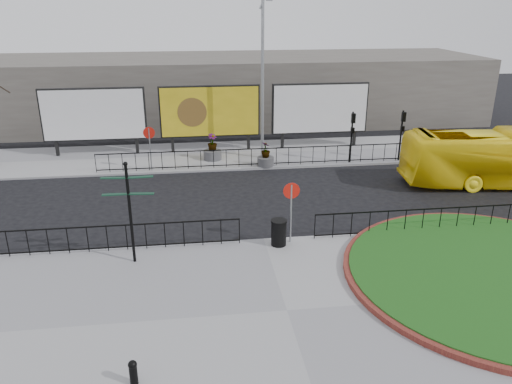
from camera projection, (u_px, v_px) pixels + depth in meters
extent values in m
plane|color=black|center=(264.00, 241.00, 19.99)|extent=(90.00, 90.00, 0.00)
cube|color=gray|center=(287.00, 312.00, 15.34)|extent=(30.00, 10.00, 0.12)
cube|color=gray|center=(236.00, 155.00, 31.08)|extent=(44.00, 6.00, 0.12)
cylinder|color=brown|center=(496.00, 275.00, 17.12)|extent=(10.40, 10.40, 0.18)
cylinder|color=#144412|center=(496.00, 275.00, 17.11)|extent=(10.00, 10.00, 0.22)
cylinder|color=gray|center=(150.00, 149.00, 27.62)|extent=(0.07, 0.07, 2.40)
cylinder|color=#B3150B|center=(149.00, 133.00, 27.28)|extent=(0.64, 0.03, 0.64)
cylinder|color=white|center=(149.00, 133.00, 27.30)|extent=(0.50, 0.03, 0.50)
cylinder|color=gray|center=(291.00, 214.00, 19.27)|extent=(0.07, 0.07, 2.40)
cylinder|color=#B3150B|center=(291.00, 191.00, 18.93)|extent=(0.64, 0.03, 0.64)
cylinder|color=white|center=(291.00, 191.00, 18.95)|extent=(0.50, 0.03, 0.50)
cube|color=black|center=(57.00, 148.00, 30.49)|extent=(0.18, 0.18, 1.00)
cube|color=black|center=(137.00, 145.00, 31.07)|extent=(0.18, 0.18, 1.00)
cube|color=black|center=(94.00, 114.00, 30.07)|extent=(6.20, 0.25, 3.20)
cube|color=silver|center=(93.00, 115.00, 29.92)|extent=(6.00, 0.06, 3.00)
cube|color=black|center=(173.00, 144.00, 31.34)|extent=(0.18, 0.18, 1.00)
cube|color=black|center=(248.00, 141.00, 31.92)|extent=(0.18, 0.18, 1.00)
cube|color=black|center=(210.00, 111.00, 30.91)|extent=(6.20, 0.25, 3.20)
cube|color=gold|center=(210.00, 112.00, 30.76)|extent=(6.00, 0.06, 3.00)
cube|color=black|center=(282.00, 140.00, 32.18)|extent=(0.18, 0.18, 1.00)
cube|color=black|center=(354.00, 138.00, 32.76)|extent=(0.18, 0.18, 1.00)
cube|color=black|center=(320.00, 108.00, 31.76)|extent=(6.20, 0.25, 3.20)
cube|color=silver|center=(321.00, 109.00, 31.61)|extent=(6.00, 0.06, 3.00)
cylinder|color=gray|center=(262.00, 83.00, 28.71)|extent=(0.18, 0.18, 9.00)
cylinder|color=gray|center=(263.00, 2.00, 27.15)|extent=(0.43, 0.10, 0.77)
cube|color=gray|center=(269.00, 0.00, 27.15)|extent=(0.35, 0.15, 0.12)
cylinder|color=black|center=(351.00, 137.00, 28.90)|extent=(0.10, 0.10, 3.00)
cube|color=black|center=(353.00, 118.00, 28.38)|extent=(0.22, 0.18, 0.55)
cube|color=black|center=(353.00, 130.00, 28.63)|extent=(0.20, 0.16, 0.30)
cylinder|color=black|center=(401.00, 136.00, 29.26)|extent=(0.10, 0.10, 3.00)
cube|color=black|center=(404.00, 117.00, 28.74)|extent=(0.22, 0.18, 0.55)
cube|color=black|center=(402.00, 129.00, 28.99)|extent=(0.20, 0.16, 0.30)
cube|color=#615C55|center=(224.00, 89.00, 39.47)|extent=(40.00, 10.00, 5.00)
cylinder|color=black|center=(130.00, 215.00, 17.56)|extent=(0.10, 0.10, 3.67)
sphere|color=black|center=(125.00, 164.00, 16.88)|extent=(0.16, 0.16, 0.16)
cube|color=#0E3321|center=(113.00, 178.00, 17.04)|extent=(0.87, 0.24, 0.03)
cube|color=#0E3321|center=(140.00, 177.00, 17.13)|extent=(0.87, 0.21, 0.03)
cube|color=#0E3321|center=(115.00, 194.00, 17.21)|extent=(0.86, 0.16, 0.03)
cube|color=#0E3321|center=(142.00, 194.00, 17.28)|extent=(0.87, 0.24, 0.03)
cylinder|color=black|center=(134.00, 375.00, 12.28)|extent=(0.20, 0.20, 0.56)
sphere|color=black|center=(132.00, 365.00, 12.18)|extent=(0.22, 0.22, 0.22)
cylinder|color=black|center=(279.00, 233.00, 19.28)|extent=(0.59, 0.59, 0.98)
cylinder|color=black|center=(279.00, 221.00, 19.09)|extent=(0.63, 0.63, 0.07)
imported|color=yellow|center=(506.00, 158.00, 25.64)|extent=(10.69, 3.65, 2.92)
cylinder|color=#4C4C4F|center=(213.00, 155.00, 29.85)|extent=(1.07, 1.07, 0.56)
imported|color=#144412|center=(212.00, 142.00, 29.57)|extent=(0.79, 0.79, 1.01)
cylinder|color=#4C4C4F|center=(266.00, 161.00, 28.74)|extent=(0.96, 0.96, 0.50)
imported|color=#144412|center=(266.00, 150.00, 28.49)|extent=(0.71, 0.71, 0.90)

